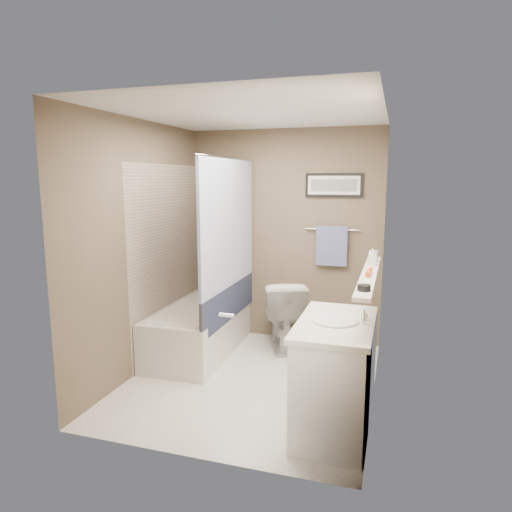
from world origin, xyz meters
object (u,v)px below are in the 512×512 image
(soap_bottle, at_px, (372,257))
(bathtub, at_px, (200,329))
(candle_bowl_near, at_px, (364,288))
(hair_brush_front, at_px, (369,272))
(glass_jar, at_px, (373,256))
(toilet, at_px, (282,313))
(vanity, at_px, (336,379))

(soap_bottle, bearing_deg, bathtub, 170.25)
(bathtub, bearing_deg, candle_bowl_near, -36.68)
(hair_brush_front, distance_m, soap_bottle, 0.44)
(bathtub, xyz_separation_m, glass_jar, (1.79, -0.14, 0.92))
(hair_brush_front, bearing_deg, soap_bottle, 90.00)
(toilet, height_order, candle_bowl_near, candle_bowl_near)
(hair_brush_front, xyz_separation_m, soap_bottle, (0.00, 0.43, 0.05))
(toilet, bearing_deg, bathtub, 3.78)
(toilet, height_order, hair_brush_front, hair_brush_front)
(toilet, relative_size, candle_bowl_near, 8.62)
(bathtub, height_order, hair_brush_front, hair_brush_front)
(bathtub, bearing_deg, glass_jar, -5.94)
(toilet, xyz_separation_m, candle_bowl_near, (0.96, -1.65, 0.75))
(bathtub, xyz_separation_m, toilet, (0.82, 0.39, 0.14))
(vanity, distance_m, glass_jar, 1.26)
(bathtub, xyz_separation_m, vanity, (1.60, -1.12, 0.15))
(hair_brush_front, bearing_deg, vanity, -115.83)
(glass_jar, bearing_deg, toilet, 151.09)
(toilet, height_order, glass_jar, glass_jar)
(toilet, distance_m, soap_bottle, 1.43)
(candle_bowl_near, relative_size, hair_brush_front, 0.41)
(toilet, bearing_deg, glass_jar, 129.41)
(candle_bowl_near, bearing_deg, glass_jar, 90.00)
(glass_jar, bearing_deg, hair_brush_front, -90.00)
(bathtub, height_order, soap_bottle, soap_bottle)
(bathtub, relative_size, vanity, 1.67)
(bathtub, relative_size, toilet, 1.93)
(bathtub, xyz_separation_m, candle_bowl_near, (1.79, -1.26, 0.89))
(vanity, bearing_deg, hair_brush_front, 65.85)
(toilet, xyz_separation_m, vanity, (0.78, -1.51, 0.01))
(bathtub, bearing_deg, vanity, -36.45)
(soap_bottle, bearing_deg, hair_brush_front, -90.00)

